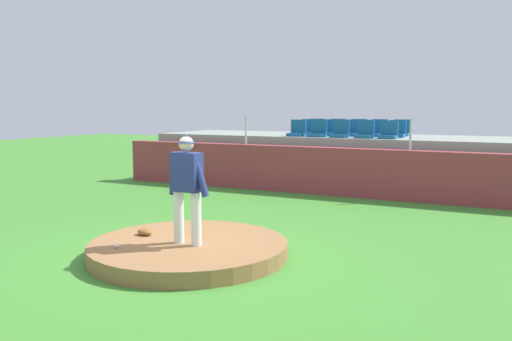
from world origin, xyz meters
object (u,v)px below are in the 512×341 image
(fielding_glove, at_px, (145,232))
(stadium_chair_6, at_px, (329,130))
(baseball, at_px, (117,246))
(stadium_chair_8, at_px, (372,131))
(stadium_chair_4, at_px, (389,133))
(stadium_chair_5, at_px, (308,130))
(stadium_chair_9, at_px, (397,132))
(stadium_chair_12, at_px, (359,130))
(pitcher, at_px, (187,181))
(stadium_chair_3, at_px, (365,133))
(stadium_chair_11, at_px, (337,129))
(stadium_chair_13, at_px, (379,130))
(stadium_chair_2, at_px, (340,132))
(stadium_chair_0, at_px, (297,131))
(stadium_chair_10, at_px, (316,129))
(stadium_chair_14, at_px, (402,131))
(stadium_chair_1, at_px, (318,132))
(stadium_chair_7, at_px, (350,131))

(fielding_glove, relative_size, stadium_chair_6, 0.60)
(baseball, xyz_separation_m, stadium_chair_8, (1.45, 9.56, 1.41))
(stadium_chair_4, bearing_deg, stadium_chair_5, -17.18)
(stadium_chair_9, distance_m, stadium_chair_12, 1.65)
(pitcher, bearing_deg, stadium_chair_8, 88.86)
(stadium_chair_3, relative_size, stadium_chair_8, 1.00)
(stadium_chair_5, height_order, stadium_chair_9, same)
(baseball, distance_m, stadium_chair_6, 9.63)
(stadium_chair_11, relative_size, stadium_chair_13, 1.00)
(stadium_chair_11, bearing_deg, pitcher, 94.47)
(pitcher, xyz_separation_m, stadium_chair_9, (1.35, 8.85, 0.44))
(stadium_chair_12, bearing_deg, fielding_glove, 84.47)
(stadium_chair_3, relative_size, stadium_chair_9, 1.00)
(stadium_chair_2, distance_m, stadium_chair_5, 1.62)
(pitcher, relative_size, stadium_chair_4, 3.48)
(stadium_chair_6, bearing_deg, stadium_chair_0, 49.02)
(stadium_chair_5, relative_size, stadium_chair_10, 1.00)
(stadium_chair_0, relative_size, stadium_chair_11, 1.00)
(stadium_chair_14, bearing_deg, baseball, 78.41)
(stadium_chair_5, relative_size, stadium_chair_8, 1.00)
(stadium_chair_2, bearing_deg, pitcher, 90.66)
(fielding_glove, relative_size, stadium_chair_9, 0.60)
(fielding_glove, bearing_deg, stadium_chair_5, -76.23)
(stadium_chair_9, xyz_separation_m, stadium_chair_14, (-0.04, 0.88, 0.00))
(pitcher, bearing_deg, stadium_chair_14, 85.20)
(stadium_chair_10, relative_size, stadium_chair_11, 1.00)
(stadium_chair_3, relative_size, stadium_chair_13, 1.00)
(pitcher, distance_m, stadium_chair_5, 8.97)
(fielding_glove, height_order, stadium_chair_1, stadium_chair_1)
(pitcher, relative_size, stadium_chair_3, 3.48)
(stadium_chair_3, bearing_deg, stadium_chair_14, -110.75)
(stadium_chair_9, xyz_separation_m, stadium_chair_11, (-2.10, 0.85, 0.00))
(pitcher, xyz_separation_m, stadium_chair_11, (-0.76, 9.70, 0.44))
(stadium_chair_1, height_order, stadium_chair_8, same)
(baseball, height_order, stadium_chair_13, stadium_chair_13)
(stadium_chair_3, relative_size, stadium_chair_12, 1.00)
(stadium_chair_6, bearing_deg, stadium_chair_9, -179.37)
(baseball, distance_m, stadium_chair_13, 10.61)
(stadium_chair_0, height_order, stadium_chair_13, same)
(stadium_chair_0, relative_size, stadium_chair_7, 1.00)
(fielding_glove, bearing_deg, pitcher, -177.89)
(pitcher, xyz_separation_m, stadium_chair_7, (-0.08, 8.87, 0.44))
(stadium_chair_3, xyz_separation_m, stadium_chair_4, (0.67, 0.03, 0.00))
(stadium_chair_1, distance_m, stadium_chair_6, 0.86)
(stadium_chair_11, bearing_deg, stadium_chair_0, 67.28)
(fielding_glove, xyz_separation_m, stadium_chair_5, (-0.47, 8.69, 1.39))
(stadium_chair_9, height_order, stadium_chair_13, same)
(stadium_chair_3, height_order, stadium_chair_14, same)
(stadium_chair_9, bearing_deg, stadium_chair_4, 87.03)
(stadium_chair_4, xyz_separation_m, stadium_chair_7, (-1.38, 0.88, 0.00))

